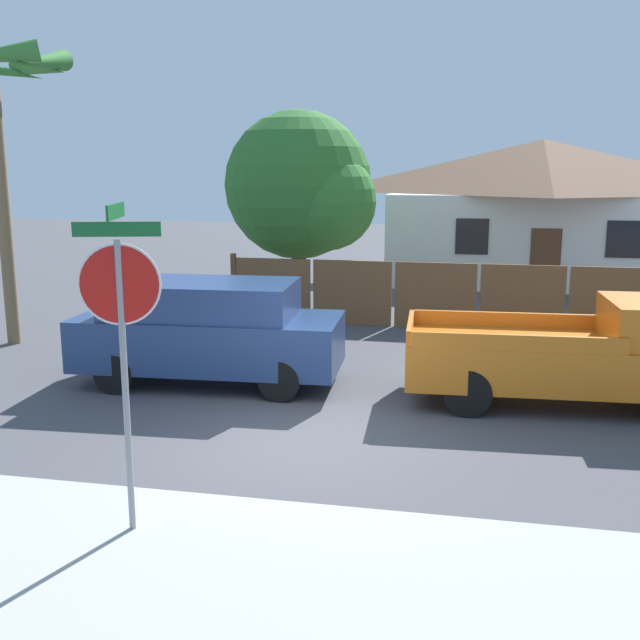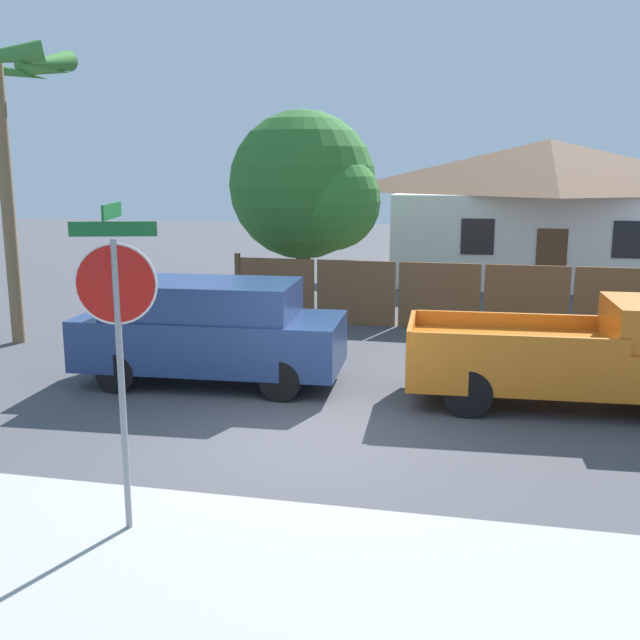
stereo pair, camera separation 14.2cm
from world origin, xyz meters
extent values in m
plane|color=#47474C|center=(0.00, 0.00, 0.00)|extent=(80.00, 80.00, 0.00)
cube|color=#A3A39E|center=(0.00, -3.60, 0.00)|extent=(36.00, 3.20, 0.01)
cube|color=brown|center=(-2.64, 7.98, 0.80)|extent=(1.94, 0.06, 1.60)
cube|color=brown|center=(-0.62, 7.98, 0.80)|extent=(1.94, 0.06, 1.60)
cube|color=brown|center=(1.41, 7.98, 0.80)|extent=(1.94, 0.06, 1.60)
cube|color=brown|center=(3.43, 7.98, 0.80)|extent=(1.94, 0.06, 1.60)
cube|color=brown|center=(5.45, 7.98, 0.80)|extent=(1.94, 0.06, 1.60)
cube|color=brown|center=(-3.65, 7.98, 0.85)|extent=(0.12, 0.12, 1.70)
cube|color=white|center=(4.42, 16.64, 1.48)|extent=(9.83, 6.04, 2.96)
pyramid|color=brown|center=(4.42, 16.64, 3.84)|extent=(10.61, 6.53, 1.76)
cube|color=black|center=(2.21, 13.60, 1.72)|extent=(1.00, 0.04, 1.10)
cube|color=black|center=(6.63, 13.60, 1.72)|extent=(1.00, 0.04, 1.10)
cube|color=brown|center=(4.42, 13.60, 1.00)|extent=(0.90, 0.04, 2.00)
cylinder|color=brown|center=(-2.37, 9.73, 0.94)|extent=(0.40, 0.40, 1.88)
sphere|color=#2D6B28|center=(-2.37, 9.73, 3.35)|extent=(3.92, 3.92, 3.92)
sphere|color=#31732C|center=(-1.49, 9.24, 2.96)|extent=(2.55, 2.55, 2.55)
cylinder|color=brown|center=(-7.64, 4.53, 3.11)|extent=(0.28, 0.28, 6.22)
cone|color=#387A33|center=(-6.55, 4.53, 5.93)|extent=(0.44, 2.04, 0.75)
cone|color=#387A33|center=(-7.10, 5.47, 5.93)|extent=(1.98, 1.40, 0.75)
cube|color=navy|center=(-2.31, 2.44, 0.79)|extent=(4.77, 2.11, 0.91)
cube|color=navy|center=(-2.43, 2.44, 1.55)|extent=(3.36, 1.89, 0.62)
cube|color=black|center=(-0.87, 2.52, 1.55)|extent=(0.14, 1.65, 0.52)
cylinder|color=black|center=(-0.90, 3.35, 0.35)|extent=(0.70, 0.22, 0.70)
cylinder|color=black|center=(-0.82, 1.69, 0.35)|extent=(0.70, 0.22, 0.70)
cylinder|color=black|center=(-3.81, 3.20, 0.35)|extent=(0.70, 0.22, 0.70)
cylinder|color=black|center=(-3.72, 1.54, 0.35)|extent=(0.70, 0.22, 0.70)
cube|color=orange|center=(3.81, 2.44, 0.73)|extent=(5.23, 2.13, 0.73)
cube|color=orange|center=(2.89, 3.29, 1.22)|extent=(3.23, 0.24, 0.26)
cube|color=orange|center=(2.98, 1.51, 1.22)|extent=(3.23, 0.24, 0.26)
cube|color=orange|center=(1.28, 2.32, 1.22)|extent=(0.17, 1.78, 0.26)
cylinder|color=black|center=(2.17, 3.19, 0.38)|extent=(0.77, 0.22, 0.77)
cylinder|color=black|center=(2.26, 1.54, 0.38)|extent=(0.77, 0.22, 0.77)
cylinder|color=gray|center=(-1.26, -2.98, 1.57)|extent=(0.07, 0.07, 3.15)
cylinder|color=red|center=(-1.26, -2.98, 2.69)|extent=(0.78, 0.23, 0.80)
cylinder|color=white|center=(-1.26, -2.98, 2.69)|extent=(0.82, 0.23, 0.85)
cube|color=#19602D|center=(-1.26, -2.98, 3.25)|extent=(0.86, 0.25, 0.15)
cube|color=#19602D|center=(-1.26, -2.98, 3.43)|extent=(0.23, 0.77, 0.15)
camera|label=1|loc=(2.25, -9.93, 3.88)|focal=42.00mm
camera|label=2|loc=(2.39, -9.90, 3.88)|focal=42.00mm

